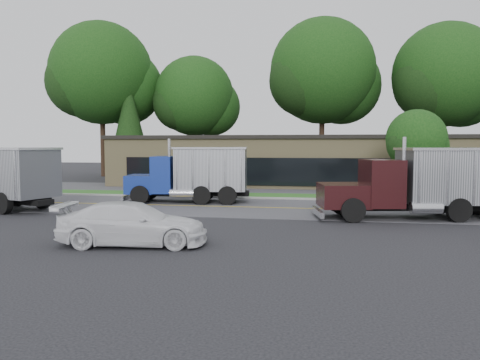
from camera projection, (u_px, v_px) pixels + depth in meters
name	position (u px, v px, depth m)	size (l,w,h in m)	color
ground	(213.00, 239.00, 17.44)	(140.00, 140.00, 0.00)	#343439
road	(249.00, 207.00, 26.28)	(60.00, 8.00, 0.02)	#5C5C62
center_line	(249.00, 207.00, 26.28)	(60.00, 0.12, 0.01)	gold
curb	(259.00, 199.00, 30.41)	(60.00, 0.30, 0.12)	#9E9E99
grass_verge	(262.00, 196.00, 32.18)	(60.00, 3.40, 0.03)	#2C6522
far_parking	(270.00, 189.00, 37.09)	(60.00, 7.00, 0.02)	#5C5C62
strip_mall	(299.00, 162.00, 42.50)	(32.00, 12.00, 4.00)	tan
tree_far_a	(104.00, 78.00, 51.58)	(11.91, 11.21, 16.98)	#382619
tree_far_b	(196.00, 100.00, 52.00)	(9.33, 8.78, 13.30)	#382619
tree_far_c	(324.00, 76.00, 49.47)	(11.80, 11.11, 16.83)	#382619
tree_far_d	(446.00, 80.00, 46.50)	(10.92, 10.28, 15.58)	#382619
evergreen_left	(129.00, 124.00, 49.21)	(4.59, 4.59, 10.43)	#382619
tree_verge	(417.00, 142.00, 30.24)	(4.07, 3.83, 5.81)	#382619
dump_truck_blue	(195.00, 173.00, 28.45)	(7.54, 3.42, 3.36)	black
dump_truck_maroon	(433.00, 181.00, 22.17)	(9.83, 4.16, 3.36)	black
rally_car	(133.00, 224.00, 16.38)	(2.11, 5.19, 1.51)	white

